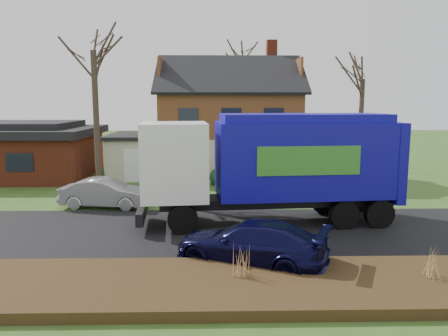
{
  "coord_description": "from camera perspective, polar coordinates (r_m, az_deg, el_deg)",
  "views": [
    {
      "loc": [
        0.95,
        -16.41,
        5.06
      ],
      "look_at": [
        1.38,
        2.5,
        2.15
      ],
      "focal_mm": 35.0,
      "sensor_mm": 36.0,
      "label": 1
    }
  ],
  "objects": [
    {
      "name": "grass_clump_mid",
      "position": [
        12.19,
        2.17,
        -11.9
      ],
      "size": [
        0.33,
        0.27,
        0.93
      ],
      "color": "tan",
      "rests_on": "mulch_verge"
    },
    {
      "name": "navy_wagon",
      "position": [
        13.77,
        3.51,
        -9.76
      ],
      "size": [
        5.16,
        3.75,
        1.39
      ],
      "primitive_type": "imported",
      "rotation": [
        0.0,
        0.0,
        -2.0
      ],
      "color": "black",
      "rests_on": "ground"
    },
    {
      "name": "tree_back",
      "position": [
        37.69,
        2.6,
        15.94
      ],
      "size": [
        3.71,
        3.71,
        11.75
      ],
      "color": "#463B2A",
      "rests_on": "ground"
    },
    {
      "name": "tree_front_east",
      "position": [
        28.42,
        17.78,
        13.09
      ],
      "size": [
        3.28,
        3.28,
        9.12
      ],
      "color": "#423328",
      "rests_on": "ground"
    },
    {
      "name": "garbage_truck",
      "position": [
        18.07,
        6.82,
        0.92
      ],
      "size": [
        10.82,
        3.74,
        4.55
      ],
      "rotation": [
        0.0,
        0.0,
        0.09
      ],
      "color": "black",
      "rests_on": "ground"
    },
    {
      "name": "main_house",
      "position": [
        30.34,
        -0.28,
        6.79
      ],
      "size": [
        12.95,
        8.95,
        9.26
      ],
      "color": "beige",
      "rests_on": "ground"
    },
    {
      "name": "ranch_house",
      "position": [
        32.3,
        -24.95,
        2.15
      ],
      "size": [
        9.8,
        8.2,
        3.7
      ],
      "color": "maroon",
      "rests_on": "ground"
    },
    {
      "name": "tree_front_west",
      "position": [
        25.13,
        -16.83,
        17.07
      ],
      "size": [
        3.62,
        3.62,
        10.75
      ],
      "color": "#3D2F24",
      "rests_on": "ground"
    },
    {
      "name": "mulch_verge",
      "position": [
        12.18,
        -5.87,
        -15.07
      ],
      "size": [
        80.0,
        3.5,
        0.3
      ],
      "primitive_type": "cube",
      "color": "black",
      "rests_on": "ground"
    },
    {
      "name": "road",
      "position": [
        17.2,
        -4.46,
        -8.36
      ],
      "size": [
        80.0,
        7.0,
        0.02
      ],
      "primitive_type": "cube",
      "color": "black",
      "rests_on": "ground"
    },
    {
      "name": "grass_clump_east",
      "position": [
        13.34,
        25.74,
        -11.04
      ],
      "size": [
        0.36,
        0.29,
        0.89
      ],
      "color": "#A78949",
      "rests_on": "mulch_verge"
    },
    {
      "name": "silver_sedan",
      "position": [
        21.68,
        -15.22,
        -3.18
      ],
      "size": [
        4.38,
        1.98,
        1.4
      ],
      "primitive_type": "imported",
      "rotation": [
        0.0,
        0.0,
        1.45
      ],
      "color": "#A6A8AD",
      "rests_on": "ground"
    },
    {
      "name": "ground",
      "position": [
        17.2,
        -4.46,
        -8.4
      ],
      "size": [
        120.0,
        120.0,
        0.0
      ],
      "primitive_type": "plane",
      "color": "#2F501A",
      "rests_on": "ground"
    }
  ]
}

